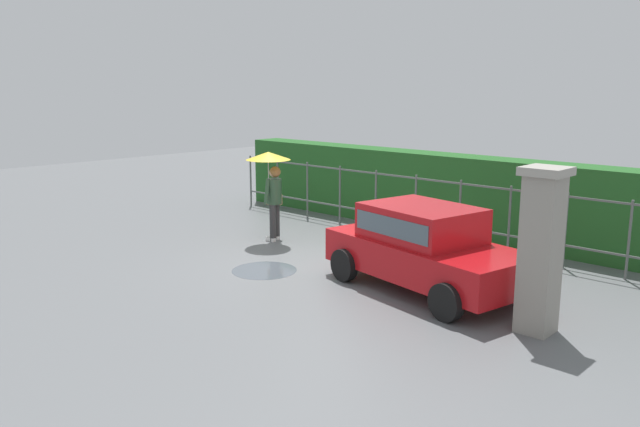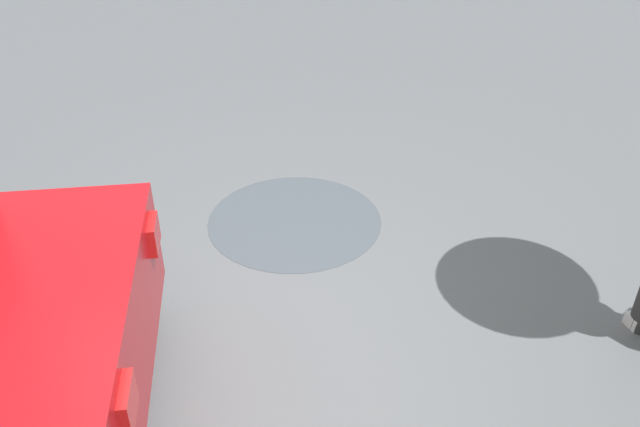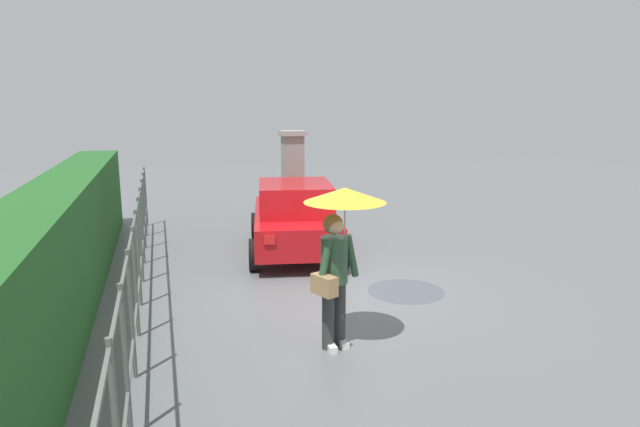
{
  "view_description": "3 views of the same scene",
  "coord_description": "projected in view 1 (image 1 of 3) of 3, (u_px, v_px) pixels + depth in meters",
  "views": [
    {
      "loc": [
        8.47,
        -8.92,
        3.53
      ],
      "look_at": [
        -0.1,
        0.08,
        1.01
      ],
      "focal_mm": 35.54,
      "sensor_mm": 36.0,
      "label": 1
    },
    {
      "loc": [
        0.56,
        2.7,
        2.61
      ],
      "look_at": [
        -0.17,
        0.42,
        1.06
      ],
      "focal_mm": 36.33,
      "sensor_mm": 36.0,
      "label": 2
    },
    {
      "loc": [
        -8.3,
        2.7,
        3.04
      ],
      "look_at": [
        0.18,
        0.2,
        1.27
      ],
      "focal_mm": 30.5,
      "sensor_mm": 36.0,
      "label": 3
    }
  ],
  "objects": [
    {
      "name": "ground_plane",
      "position": [
        321.0,
        264.0,
        12.76
      ],
      "size": [
        40.0,
        40.0,
        0.0
      ],
      "primitive_type": "plane",
      "color": "slate"
    },
    {
      "name": "car",
      "position": [
        424.0,
        245.0,
        11.01
      ],
      "size": [
        3.94,
        2.39,
        1.48
      ],
      "rotation": [
        0.0,
        0.0,
        -0.18
      ],
      "color": "#B71116",
      "rests_on": "ground"
    },
    {
      "name": "pedestrian",
      "position": [
        271.0,
        175.0,
        14.37
      ],
      "size": [
        1.01,
        1.01,
        2.06
      ],
      "rotation": [
        0.0,
        0.0,
        -2.74
      ],
      "color": "#333333",
      "rests_on": "ground"
    },
    {
      "name": "gate_pillar",
      "position": [
        541.0,
        249.0,
        8.99
      ],
      "size": [
        0.6,
        0.6,
        2.42
      ],
      "color": "gray",
      "rests_on": "ground"
    },
    {
      "name": "fence_section",
      "position": [
        415.0,
        204.0,
        14.72
      ],
      "size": [
        11.86,
        0.05,
        1.5
      ],
      "color": "#59605B",
      "rests_on": "ground"
    },
    {
      "name": "hedge_row",
      "position": [
        441.0,
        193.0,
        15.46
      ],
      "size": [
        12.81,
        0.9,
        1.9
      ],
      "primitive_type": "cube",
      "color": "#235B23",
      "rests_on": "ground"
    },
    {
      "name": "puddle_near",
      "position": [
        264.0,
        270.0,
        12.28
      ],
      "size": [
        1.27,
        1.27,
        0.0
      ],
      "primitive_type": "cylinder",
      "color": "#4C545B",
      "rests_on": "ground"
    }
  ]
}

